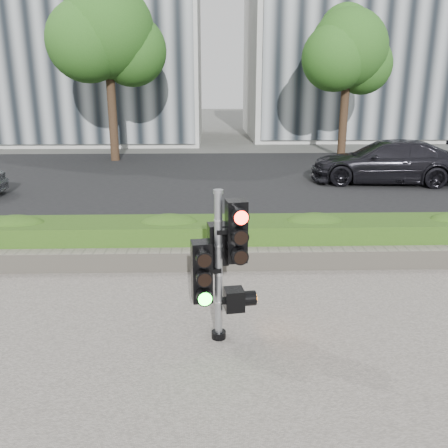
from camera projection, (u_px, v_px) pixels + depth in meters
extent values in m
plane|color=#51514C|center=(243.00, 322.00, 6.50)|extent=(120.00, 120.00, 0.00)
cube|color=black|center=(223.00, 180.00, 16.09)|extent=(60.00, 13.00, 0.02)
cube|color=gray|center=(233.00, 244.00, 9.50)|extent=(60.00, 0.25, 0.12)
cube|color=gray|center=(236.00, 259.00, 8.27)|extent=(12.00, 0.32, 0.34)
cube|color=olive|center=(234.00, 238.00, 8.84)|extent=(12.00, 1.00, 0.68)
cube|color=#B7B7B2|center=(54.00, 2.00, 26.19)|extent=(16.00, 9.00, 15.00)
cube|color=#B7B7B2|center=(395.00, 36.00, 29.08)|extent=(18.00, 10.00, 12.00)
cylinder|color=black|center=(112.00, 112.00, 19.71)|extent=(0.36, 0.36, 4.03)
sphere|color=#1D4F16|center=(107.00, 31.00, 18.82)|extent=(3.74, 3.74, 3.74)
sphere|color=#1D4F16|center=(131.00, 51.00, 19.39)|extent=(2.88, 2.88, 2.88)
sphere|color=#1D4F16|center=(87.00, 41.00, 18.50)|extent=(3.17, 3.17, 3.17)
sphere|color=#1D4F16|center=(109.00, 10.00, 19.26)|extent=(2.59, 2.59, 2.59)
cylinder|color=black|center=(344.00, 116.00, 21.01)|extent=(0.36, 0.36, 3.58)
sphere|color=#1D4F16|center=(348.00, 49.00, 20.21)|extent=(3.33, 3.33, 3.33)
sphere|color=#1D4F16|center=(363.00, 65.00, 20.72)|extent=(2.56, 2.56, 2.56)
sphere|color=#1D4F16|center=(335.00, 57.00, 19.93)|extent=(2.82, 2.82, 2.82)
sphere|color=#1D4F16|center=(346.00, 31.00, 20.61)|extent=(2.30, 2.30, 2.30)
cylinder|color=black|center=(219.00, 335.00, 6.01)|extent=(0.18, 0.18, 0.09)
cylinder|color=gray|center=(218.00, 269.00, 5.76)|extent=(0.10, 0.10, 1.88)
cylinder|color=gray|center=(218.00, 192.00, 5.49)|extent=(0.12, 0.12, 0.05)
cube|color=#FF1107|center=(236.00, 231.00, 5.63)|extent=(0.27, 0.27, 0.75)
cube|color=#14E51E|center=(202.00, 271.00, 5.70)|extent=(0.27, 0.27, 0.75)
cube|color=black|center=(218.00, 244.00, 5.89)|extent=(0.27, 0.27, 0.51)
cube|color=orange|center=(234.00, 299.00, 5.94)|extent=(0.27, 0.27, 0.28)
imported|color=black|center=(386.00, 162.00, 15.45)|extent=(5.03, 2.63, 1.39)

